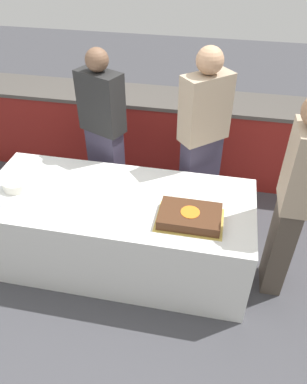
{
  "coord_description": "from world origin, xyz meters",
  "views": [
    {
      "loc": [
        0.74,
        -2.21,
        2.61
      ],
      "look_at": [
        0.3,
        0.0,
        0.83
      ],
      "focal_mm": 35.0,
      "sensor_mm": 36.0,
      "label": 1
    }
  ],
  "objects_px": {
    "person_seated_right": "(293,200)",
    "person_standing_back": "(104,137)",
    "person_cutting_cake": "(202,142)",
    "cake": "(190,216)",
    "plate_stack": "(17,183)"
  },
  "relations": [
    {
      "from": "person_cutting_cake",
      "to": "cake",
      "type": "bearing_deg",
      "value": 48.19
    },
    {
      "from": "cake",
      "to": "person_cutting_cake",
      "type": "distance_m",
      "value": 0.85
    },
    {
      "from": "person_standing_back",
      "to": "cake",
      "type": "bearing_deg",
      "value": 161.26
    },
    {
      "from": "plate_stack",
      "to": "person_cutting_cake",
      "type": "xyz_separation_m",
      "value": [
        1.44,
        0.71,
        0.14
      ]
    },
    {
      "from": "person_seated_right",
      "to": "cake",
      "type": "bearing_deg",
      "value": -77.75
    },
    {
      "from": "person_seated_right",
      "to": "person_standing_back",
      "type": "bearing_deg",
      "value": -112.75
    },
    {
      "from": "person_cutting_cake",
      "to": "plate_stack",
      "type": "bearing_deg",
      "value": -15.64
    },
    {
      "from": "person_cutting_cake",
      "to": "person_seated_right",
      "type": "distance_m",
      "value": 0.98
    },
    {
      "from": "person_cutting_cake",
      "to": "person_standing_back",
      "type": "relative_size",
      "value": 1.04
    },
    {
      "from": "cake",
      "to": "person_standing_back",
      "type": "relative_size",
      "value": 0.3
    },
    {
      "from": "person_cutting_cake",
      "to": "person_seated_right",
      "type": "bearing_deg",
      "value": 94.55
    },
    {
      "from": "person_standing_back",
      "to": "plate_stack",
      "type": "bearing_deg",
      "value": 76.93
    },
    {
      "from": "cake",
      "to": "plate_stack",
      "type": "xyz_separation_m",
      "value": [
        -1.44,
        0.13,
        -0.0
      ]
    },
    {
      "from": "cake",
      "to": "plate_stack",
      "type": "relative_size",
      "value": 2.11
    },
    {
      "from": "cake",
      "to": "plate_stack",
      "type": "bearing_deg",
      "value": 174.96
    }
  ]
}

